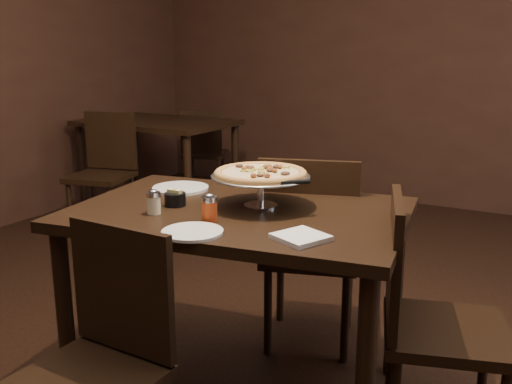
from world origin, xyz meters
The scene contains 16 objects.
room centered at (0.06, 0.03, 1.40)m, with size 6.04×7.04×2.84m.
dining_table centered at (-0.07, 0.01, 0.71)m, with size 1.42×1.05×0.81m.
background_table centered at (-2.20, 2.16, 0.71)m, with size 1.31×0.87×0.82m.
pizza_stand centered at (-0.01, 0.08, 0.95)m, with size 0.40×0.40×0.16m.
parmesan_shaker centered at (-0.31, -0.21, 0.86)m, with size 0.06×0.06×0.10m.
pepper_flake_shaker centered at (-0.07, -0.19, 0.86)m, with size 0.06×0.06×0.11m.
packet_caddy centered at (-0.32, -0.08, 0.84)m, with size 0.09×0.09×0.07m.
napkin_stack centered at (0.31, -0.22, 0.82)m, with size 0.15×0.15×0.02m, color silver.
plate_left centered at (-0.46, 0.16, 0.82)m, with size 0.25×0.25×0.01m, color silver.
plate_near centered at (-0.04, -0.34, 0.82)m, with size 0.21×0.21×0.01m, color silver.
serving_spatula centered at (0.17, 0.02, 0.94)m, with size 0.15×0.15×0.02m.
chair_far centered at (0.03, 0.49, 0.53)m, with size 0.56×0.56×0.96m.
chair_near centered at (-0.17, -0.68, 0.48)m, with size 0.43×0.43×0.89m.
chair_side centered at (0.67, 0.07, 0.51)m, with size 0.54×0.54×0.93m.
bg_chair_far centered at (-2.12, 2.77, 0.47)m, with size 0.53×0.53×0.86m.
bg_chair_near centered at (-2.19, 1.46, 0.52)m, with size 0.53×0.53×0.94m.
Camera 1 is at (1.05, -1.86, 1.42)m, focal length 40.00 mm.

